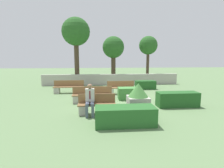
% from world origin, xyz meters
% --- Properties ---
extents(ground_plane, '(60.00, 60.00, 0.00)m').
position_xyz_m(ground_plane, '(0.00, 0.00, 0.00)').
color(ground_plane, '#607F51').
extents(perimeter_wall, '(11.97, 0.30, 0.94)m').
position_xyz_m(perimeter_wall, '(0.00, 5.83, 0.47)').
color(perimeter_wall, '#ADA89E').
rests_on(perimeter_wall, ground_plane).
extents(bench_front, '(1.64, 0.49, 0.85)m').
position_xyz_m(bench_front, '(-1.27, -2.12, 0.32)').
color(bench_front, brown).
rests_on(bench_front, ground_plane).
extents(bench_left_side, '(2.05, 0.49, 0.85)m').
position_xyz_m(bench_left_side, '(-3.19, 2.52, 0.34)').
color(bench_left_side, brown).
rests_on(bench_left_side, ground_plane).
extents(bench_right_side, '(2.15, 0.49, 0.85)m').
position_xyz_m(bench_right_side, '(-1.51, -0.16, 0.34)').
color(bench_right_side, brown).
rests_on(bench_right_side, ground_plane).
extents(bench_back, '(1.83, 0.49, 0.85)m').
position_xyz_m(bench_back, '(0.34, 1.91, 0.33)').
color(bench_back, brown).
rests_on(bench_back, ground_plane).
extents(person_seated_man, '(0.38, 0.63, 1.33)m').
position_xyz_m(person_seated_man, '(-1.56, -2.25, 0.73)').
color(person_seated_man, '#515B70').
rests_on(person_seated_man, ground_plane).
extents(hedge_block_near_left, '(1.52, 0.68, 0.65)m').
position_xyz_m(hedge_block_near_left, '(2.48, 3.55, 0.32)').
color(hedge_block_near_left, '#235623').
rests_on(hedge_block_near_left, ground_plane).
extents(hedge_block_near_right, '(2.17, 0.84, 0.68)m').
position_xyz_m(hedge_block_near_right, '(-0.24, -3.46, 0.34)').
color(hedge_block_near_right, '#286028').
rests_on(hedge_block_near_right, ground_plane).
extents(hedge_block_mid_left, '(2.04, 0.69, 0.73)m').
position_xyz_m(hedge_block_mid_left, '(2.75, -1.31, 0.36)').
color(hedge_block_mid_left, '#235623').
rests_on(hedge_block_mid_left, ground_plane).
extents(hedge_block_mid_right, '(1.29, 0.72, 0.69)m').
position_xyz_m(hedge_block_mid_right, '(0.62, 0.41, 0.34)').
color(hedge_block_mid_right, '#3D7A38').
rests_on(hedge_block_mid_right, ground_plane).
extents(planter_corner_left, '(0.89, 0.89, 1.35)m').
position_xyz_m(planter_corner_left, '(0.52, -2.23, 0.67)').
color(planter_corner_left, '#ADA89E').
rests_on(planter_corner_left, ground_plane).
extents(tree_leftmost, '(2.53, 2.53, 5.98)m').
position_xyz_m(tree_leftmost, '(-3.09, 6.99, 4.60)').
color(tree_leftmost, '#473828').
rests_on(tree_leftmost, ground_plane).
extents(tree_center_left, '(2.08, 2.08, 4.42)m').
position_xyz_m(tree_center_left, '(0.36, 7.54, 3.27)').
color(tree_center_left, '#473828').
rests_on(tree_center_left, ground_plane).
extents(tree_center_right, '(1.79, 1.79, 4.46)m').
position_xyz_m(tree_center_right, '(3.77, 7.49, 3.49)').
color(tree_center_right, '#473828').
rests_on(tree_center_right, ground_plane).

